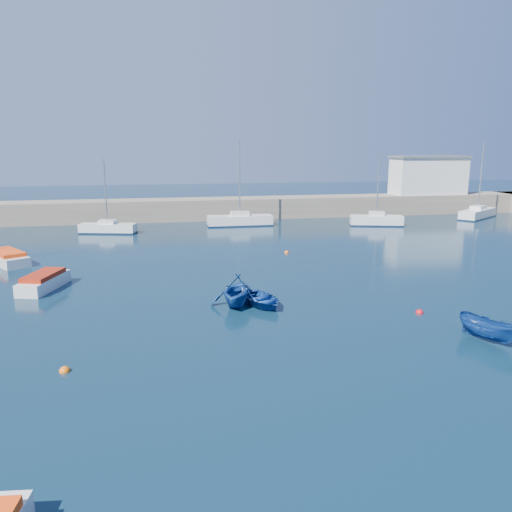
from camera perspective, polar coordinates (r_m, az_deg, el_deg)
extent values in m
plane|color=#0C2537|center=(21.33, 10.74, -12.85)|extent=(220.00, 220.00, 0.00)
cube|color=#7C6F5F|center=(64.70, -4.82, 5.42)|extent=(96.00, 4.50, 2.60)
cube|color=silver|center=(74.15, 19.08, 8.62)|extent=(10.00, 4.00, 5.00)
cube|color=silver|center=(55.76, -16.57, 3.03)|extent=(6.16, 3.17, 1.03)
cylinder|color=#B7BABC|center=(55.30, -16.82, 7.05)|extent=(0.15, 0.15, 6.82)
cube|color=silver|center=(58.74, -1.86, 4.07)|extent=(7.59, 2.21, 1.19)
cylinder|color=#B7BABC|center=(58.24, -1.89, 8.89)|extent=(0.17, 0.17, 8.70)
cube|color=silver|center=(60.39, 13.59, 3.95)|extent=(6.29, 3.32, 1.19)
cylinder|color=#B7BABC|center=(59.96, 13.79, 7.81)|extent=(0.18, 0.18, 6.96)
cube|color=silver|center=(71.12, 23.99, 4.44)|extent=(7.37, 6.01, 1.16)
cylinder|color=#B7BABC|center=(70.70, 24.34, 8.37)|extent=(0.17, 0.17, 8.64)
cube|color=silver|center=(35.18, -23.07, -2.86)|extent=(2.79, 4.65, 0.78)
cube|color=#9B1E0B|center=(35.05, -23.14, -2.01)|extent=(2.38, 3.58, 0.29)
cube|color=silver|center=(44.01, -26.55, -0.30)|extent=(4.29, 5.26, 0.77)
cube|color=#FF440E|center=(43.91, -26.61, 0.37)|extent=(3.51, 4.14, 0.29)
imported|color=navy|center=(29.07, 0.57, -4.95)|extent=(3.52, 4.20, 0.75)
imported|color=navy|center=(28.85, -2.20, -3.94)|extent=(4.12, 4.39, 1.86)
imported|color=navy|center=(26.23, 25.00, -7.59)|extent=(2.19, 3.25, 1.17)
sphere|color=orange|center=(22.41, -21.01, -12.22)|extent=(0.45, 0.45, 0.45)
sphere|color=red|center=(29.30, 18.18, -6.21)|extent=(0.44, 0.44, 0.44)
sphere|color=orange|center=(43.56, 3.53, 0.36)|extent=(0.42, 0.42, 0.42)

